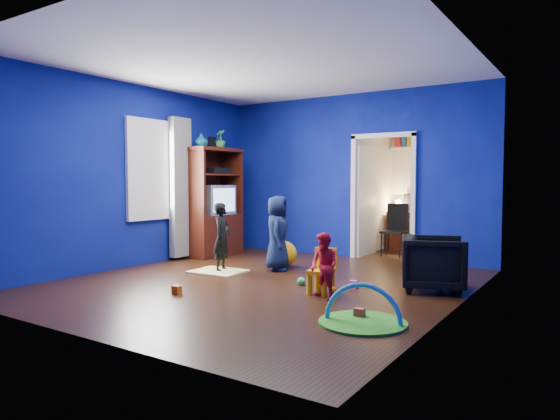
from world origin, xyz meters
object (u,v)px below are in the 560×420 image
Objects in this scene: armchair at (433,263)px; play_mat at (363,322)px; tv_armoire at (213,202)px; child_navy at (277,233)px; vase at (201,140)px; child_black at (222,237)px; kid_chair at (321,273)px; toddler_red at (324,266)px; crt_tv at (214,200)px; study_desk at (411,231)px; folding_chair at (394,231)px; hopper_ball at (284,254)px.

armchair is 1.86m from play_mat.
tv_armoire is (-4.26, 0.77, 0.64)m from armchair.
vase reaches higher than child_navy.
child_black is 0.91× the size of child_navy.
kid_chair is 1.31m from play_mat.
kid_chair is (1.96, -0.50, -0.27)m from child_black.
toddler_red is 3.89m from tv_armoire.
crt_tv is 0.83× the size of play_mat.
kid_chair is at bearing 111.08° from armchair.
toddler_red is (-0.93, -1.14, 0.04)m from armchair.
toddler_red is 1.09× the size of crt_tv.
crt_tv is at bearing 42.39° from child_navy.
child_black is at bearing 102.89° from child_navy.
tv_armoire is (-1.86, 0.66, 0.41)m from child_navy.
folding_chair reaches higher than study_desk.
vase is 3.83m from folding_chair.
toddler_red is at bearing -83.63° from study_desk.
study_desk is at bearing -43.56° from child_navy.
kid_chair is at bearing -155.99° from child_navy.
tv_armoire is (-3.33, 1.91, 0.60)m from toddler_red.
play_mat is (-0.14, -1.83, -0.33)m from armchair.
play_mat is at bearing -158.17° from child_navy.
vase is (-4.26, 0.47, 1.74)m from armchair.
armchair is at bearing -6.29° from vase.
toddler_red is 0.83× the size of folding_chair.
child_navy is 0.44m from hopper_ball.
child_black is at bearing -118.53° from folding_chair.
play_mat is (0.79, -0.69, -0.37)m from toddler_red.
kid_chair is 0.57× the size of study_desk.
child_navy reaches higher than kid_chair.
play_mat is (0.94, -0.89, -0.24)m from kid_chair.
armchair is 1.50× the size of kid_chair.
kid_chair is (1.37, -1.30, 0.04)m from hopper_ball.
child_navy is 1.72m from kid_chair.
toddler_red is 1.81× the size of hopper_ball.
hopper_ball is at bearing -16.29° from child_navy.
folding_chair is (-1.30, 4.32, 0.45)m from play_mat.
folding_chair is (1.01, 2.14, 0.25)m from hopper_ball.
toddler_red is 1.53× the size of kid_chair.
folding_chair is at bearing 31.51° from tv_armoire.
play_mat is at bearing -54.02° from kid_chair.
armchair is 1.43m from kid_chair.
hopper_ball is at bearing 126.00° from kid_chair.
folding_chair reaches higher than armchair.
kid_chair is at bearing -23.90° from vase.
vase is 0.12× the size of tv_armoire.
hopper_ball is (1.77, -0.41, -0.81)m from crt_tv.
tv_armoire is at bearing 42.79° from child_navy.
child_black is at bearing 154.95° from kid_chair.
child_black is at bearing -36.49° from vase.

